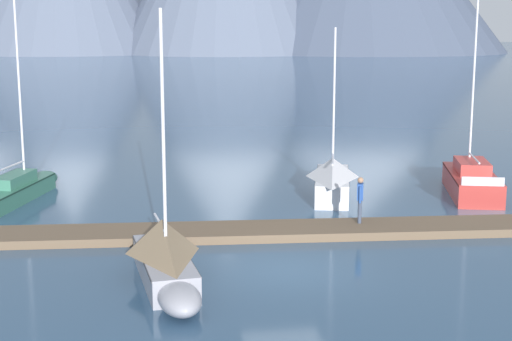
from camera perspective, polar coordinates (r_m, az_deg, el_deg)
name	(u,v)px	position (r m, az deg, el deg)	size (l,w,h in m)	color
ground_plane	(286,270)	(23.33, 2.27, -7.58)	(700.00, 700.00, 0.00)	#2D4C6B
dock	(264,231)	(27.06, 0.65, -4.65)	(27.29, 4.02, 0.30)	brown
sailboat_nearest_berth	(18,188)	(34.19, -17.63, -1.27)	(3.17, 7.14, 9.12)	#336B56
sailboat_second_berth	(165,255)	(22.13, -6.92, -6.43)	(2.00, 6.15, 7.88)	#93939E
sailboat_mid_dock_port	(332,177)	(33.32, 5.83, -0.48)	(2.91, 6.25, 7.37)	silver
sailboat_mid_dock_starboard	(470,178)	(35.34, 15.93, -0.58)	(3.61, 7.22, 9.27)	#B2332D
person_on_dock	(360,197)	(27.73, 7.91, -1.99)	(0.32, 0.57, 1.69)	#384256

